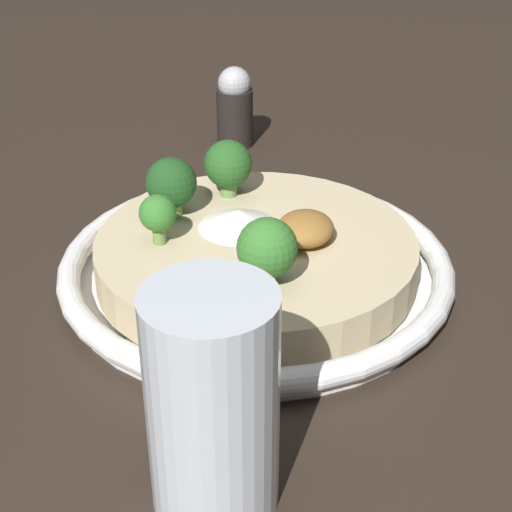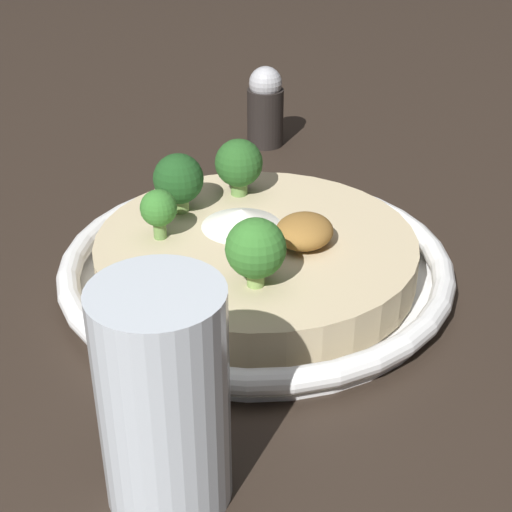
% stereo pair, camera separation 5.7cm
% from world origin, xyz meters
% --- Properties ---
extents(ground_plane, '(6.00, 6.00, 0.00)m').
position_xyz_m(ground_plane, '(0.00, 0.00, 0.00)').
color(ground_plane, '#2D231C').
extents(risotto_bowl, '(0.29, 0.29, 0.04)m').
position_xyz_m(risotto_bowl, '(0.00, 0.00, 0.02)').
color(risotto_bowl, white).
rests_on(risotto_bowl, ground_plane).
extents(cheese_sprinkle, '(0.06, 0.06, 0.01)m').
position_xyz_m(cheese_sprinkle, '(0.01, 0.02, 0.04)').
color(cheese_sprinkle, white).
rests_on(cheese_sprinkle, risotto_bowl).
extents(crispy_onion_garnish, '(0.04, 0.04, 0.02)m').
position_xyz_m(crispy_onion_garnish, '(0.01, -0.03, 0.05)').
color(crispy_onion_garnish, olive).
rests_on(crispy_onion_garnish, risotto_bowl).
extents(broccoli_back_left, '(0.03, 0.03, 0.04)m').
position_xyz_m(broccoli_back_left, '(-0.03, 0.06, 0.06)').
color(broccoli_back_left, '#668E47').
rests_on(broccoli_back_left, risotto_bowl).
extents(broccoli_back_right, '(0.04, 0.04, 0.05)m').
position_xyz_m(broccoli_back_right, '(0.06, 0.04, 0.06)').
color(broccoli_back_right, '#668E47').
rests_on(broccoli_back_right, risotto_bowl).
extents(broccoli_front_left, '(0.04, 0.04, 0.05)m').
position_xyz_m(broccoli_front_left, '(-0.06, -0.03, 0.06)').
color(broccoli_front_left, '#84A856').
rests_on(broccoli_front_left, risotto_bowl).
extents(broccoli_back, '(0.04, 0.04, 0.05)m').
position_xyz_m(broccoli_back, '(0.02, 0.07, 0.06)').
color(broccoli_back, '#84A856').
rests_on(broccoli_back, risotto_bowl).
extents(drinking_glass, '(0.06, 0.06, 0.12)m').
position_xyz_m(drinking_glass, '(-0.20, -0.04, 0.06)').
color(drinking_glass, silver).
rests_on(drinking_glass, ground_plane).
extents(pepper_shaker, '(0.04, 0.04, 0.08)m').
position_xyz_m(pepper_shaker, '(0.25, 0.10, 0.04)').
color(pepper_shaker, black).
rests_on(pepper_shaker, ground_plane).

